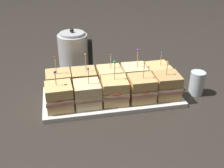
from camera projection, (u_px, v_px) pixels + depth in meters
name	position (u px, v px, depth m)	size (l,w,h in m)	color
ground_plane	(112.00, 99.00, 1.23)	(6.00, 6.00, 0.00)	#2D2823
serving_platter	(112.00, 97.00, 1.22)	(0.59, 0.26, 0.02)	silver
sandwich_front_far_left	(59.00, 97.00, 1.10)	(0.11, 0.11, 0.17)	tan
sandwich_front_left	(87.00, 94.00, 1.12)	(0.11, 0.11, 0.17)	beige
sandwich_front_center	(114.00, 91.00, 1.14)	(0.11, 0.11, 0.18)	tan
sandwich_front_right	(142.00, 88.00, 1.16)	(0.11, 0.11, 0.18)	tan
sandwich_front_far_right	(167.00, 86.00, 1.18)	(0.11, 0.11, 0.16)	tan
sandwich_back_far_left	(59.00, 84.00, 1.20)	(0.11, 0.11, 0.18)	tan
sandwich_back_left	(84.00, 81.00, 1.22)	(0.11, 0.11, 0.18)	tan
sandwich_back_center	(110.00, 79.00, 1.24)	(0.11, 0.11, 0.17)	#DBB77A
sandwich_back_right	(134.00, 77.00, 1.26)	(0.11, 0.11, 0.19)	beige
sandwich_back_far_right	(157.00, 75.00, 1.28)	(0.11, 0.11, 0.16)	tan
kettle_steel	(74.00, 55.00, 1.38)	(0.17, 0.14, 0.24)	#B7BABF
drinking_glass	(197.00, 83.00, 1.24)	(0.06, 0.06, 0.11)	silver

